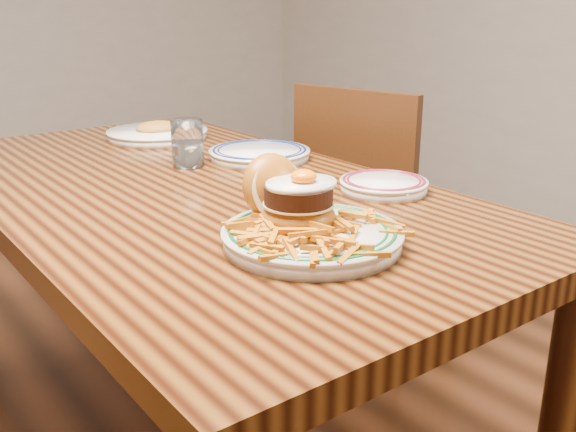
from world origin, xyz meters
TOP-DOWN VIEW (x-y plane):
  - table at (0.00, 0.00)m, footprint 0.85×1.60m
  - chair_right at (0.72, 0.14)m, footprint 0.51×0.51m
  - main_plate at (-0.03, -0.46)m, footprint 0.30×0.31m
  - side_plate at (0.30, -0.31)m, footprint 0.19×0.19m
  - rear_plate at (0.26, 0.10)m, footprint 0.26×0.26m
  - water_glass at (0.08, 0.14)m, footprint 0.08×0.08m
  - far_plate at (0.17, 0.50)m, footprint 0.30×0.30m

SIDE VIEW (x-z plane):
  - chair_right at x=0.72m, z-range 0.03..0.94m
  - table at x=0.00m, z-range 0.29..1.04m
  - rear_plate at x=0.26m, z-range 0.75..0.78m
  - side_plate at x=0.30m, z-range 0.75..0.78m
  - far_plate at x=0.17m, z-range 0.74..0.79m
  - main_plate at x=-0.03m, z-range 0.72..0.86m
  - water_glass at x=0.08m, z-range 0.74..0.86m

